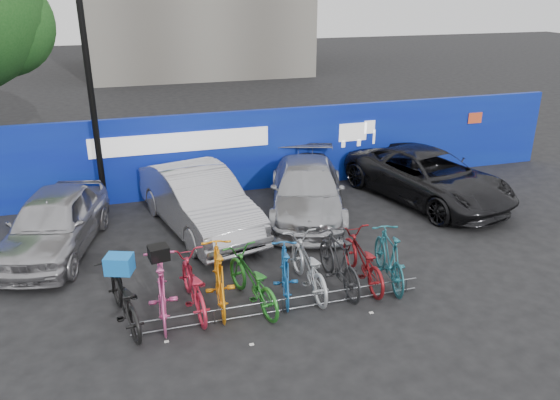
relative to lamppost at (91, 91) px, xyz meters
name	(u,v)px	position (x,y,z in m)	size (l,w,h in m)	color
ground	(274,296)	(3.20, -5.40, -3.27)	(100.00, 100.00, 0.00)	black
hoarding	(217,153)	(3.21, 0.60, -2.07)	(22.00, 0.18, 2.40)	#0B179A
lamppost	(91,91)	(0.00, 0.00, 0.00)	(0.25, 0.50, 6.11)	black
bike_rack	(283,305)	(3.20, -6.00, -3.11)	(5.60, 0.03, 0.30)	#595B60
car_0	(54,223)	(-1.07, -2.07, -2.56)	(1.68, 4.18, 1.42)	#A4A3A8
car_1	(199,200)	(2.30, -1.79, -2.50)	(1.63, 4.67, 1.54)	#A4A3A8
car_2	(307,190)	(5.18, -1.66, -2.59)	(1.91, 4.70, 1.36)	#A6A7AB
car_3	(428,176)	(8.80, -1.67, -2.56)	(2.36, 5.12, 1.42)	black
bike_0	(123,298)	(0.35, -5.51, -2.74)	(0.70, 2.01, 1.06)	black
bike_1	(162,288)	(1.04, -5.49, -2.67)	(0.56, 2.00, 1.20)	#D54C8D
bike_2	(193,285)	(1.61, -5.39, -2.76)	(0.68, 1.96, 1.03)	#C6243D
bike_3	(219,277)	(2.12, -5.39, -2.66)	(0.57, 2.03, 1.22)	orange
bike_4	(252,280)	(2.72, -5.56, -2.75)	(0.70, 2.00, 1.05)	#237622
bike_5	(285,272)	(3.42, -5.44, -2.74)	(0.50, 1.76, 1.06)	#1A5EA7
bike_6	(308,266)	(3.93, -5.34, -2.73)	(0.71, 2.05, 1.08)	#ADB0B5
bike_7	(339,261)	(4.56, -5.44, -2.68)	(0.56, 1.97, 1.19)	#27272A
bike_8	(362,259)	(5.09, -5.38, -2.75)	(0.69, 1.99, 1.04)	maroon
bike_9	(389,257)	(5.61, -5.54, -2.69)	(0.54, 1.92, 1.15)	#1E5F6B
cargo_crate	(119,264)	(0.35, -5.51, -2.05)	(0.46, 0.35, 0.33)	blue
cargo_topcase	(159,253)	(1.04, -5.49, -1.94)	(0.34, 0.31, 0.25)	black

